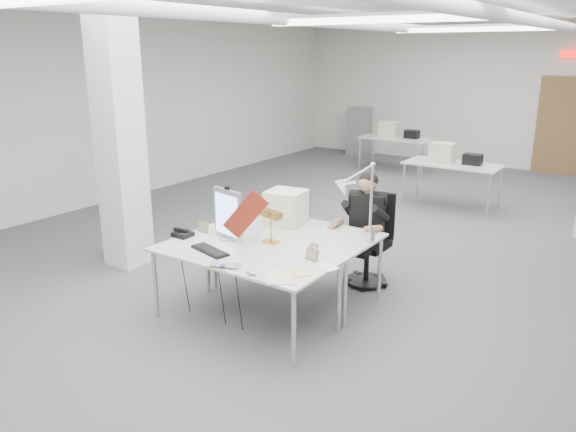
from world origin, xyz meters
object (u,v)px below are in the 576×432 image
(desk_main, at_px, (244,255))
(laptop, at_px, (223,267))
(monitor, at_px, (228,214))
(architect_lamp, at_px, (360,206))
(office_chair, at_px, (367,240))
(beige_monitor, at_px, (286,207))
(seated_person, at_px, (367,211))
(bankers_lamp, at_px, (271,226))
(desk_phone, at_px, (183,234))

(desk_main, relative_size, laptop, 6.43)
(monitor, relative_size, architect_lamp, 0.59)
(office_chair, relative_size, beige_monitor, 2.69)
(office_chair, height_order, architect_lamp, architect_lamp)
(desk_main, xyz_separation_m, architect_lamp, (0.85, 0.74, 0.46))
(desk_main, xyz_separation_m, laptop, (0.08, -0.41, 0.02))
(office_chair, relative_size, architect_lamp, 1.23)
(seated_person, distance_m, architect_lamp, 0.92)
(desk_main, bearing_deg, laptop, -78.59)
(monitor, xyz_separation_m, bankers_lamp, (0.44, 0.15, -0.09))
(desk_phone, distance_m, architect_lamp, 1.88)
(architect_lamp, bearing_deg, seated_person, 91.09)
(desk_main, xyz_separation_m, monitor, (-0.41, 0.26, 0.28))
(monitor, bearing_deg, desk_phone, -140.83)
(seated_person, distance_m, bankers_lamp, 1.25)
(bankers_lamp, distance_m, desk_phone, 0.96)
(desk_phone, xyz_separation_m, beige_monitor, (0.64, 0.98, 0.17))
(laptop, height_order, desk_phone, desk_phone)
(office_chair, relative_size, seated_person, 1.12)
(monitor, relative_size, beige_monitor, 1.30)
(desk_main, distance_m, architect_lamp, 1.21)
(desk_main, relative_size, monitor, 3.43)
(bankers_lamp, bearing_deg, office_chair, 81.67)
(architect_lamp, bearing_deg, monitor, -179.53)
(seated_person, bearing_deg, bankers_lamp, -131.36)
(desk_phone, height_order, architect_lamp, architect_lamp)
(laptop, xyz_separation_m, beige_monitor, (-0.29, 1.43, 0.18))
(desk_main, distance_m, bankers_lamp, 0.45)
(office_chair, relative_size, bankers_lamp, 3.14)
(monitor, distance_m, laptop, 0.86)
(seated_person, xyz_separation_m, desk_phone, (-1.38, -1.51, -0.12))
(laptop, distance_m, beige_monitor, 1.47)
(desk_main, relative_size, architect_lamp, 2.03)
(monitor, height_order, beige_monitor, monitor)
(seated_person, relative_size, desk_phone, 5.17)
(desk_main, relative_size, desk_phone, 9.61)
(beige_monitor, relative_size, architect_lamp, 0.46)
(office_chair, height_order, desk_phone, office_chair)
(monitor, bearing_deg, seated_person, 67.01)
(seated_person, bearing_deg, beige_monitor, -161.95)
(desk_phone, bearing_deg, seated_person, 47.97)
(office_chair, relative_size, desk_phone, 5.80)
(monitor, distance_m, architect_lamp, 1.36)
(laptop, height_order, bankers_lamp, bankers_lamp)
(laptop, relative_size, architect_lamp, 0.32)
(laptop, distance_m, bankers_lamp, 0.83)
(desk_main, height_order, bankers_lamp, bankers_lamp)
(desk_phone, bearing_deg, bankers_lamp, 23.29)
(desk_main, bearing_deg, seated_person, 71.13)
(monitor, bearing_deg, architect_lamp, 33.78)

